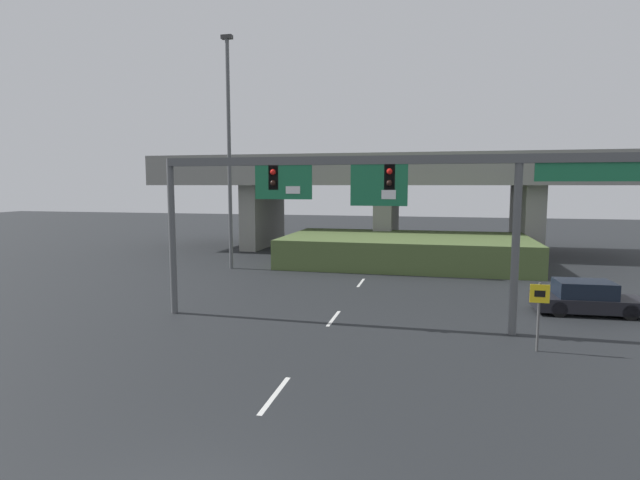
{
  "coord_description": "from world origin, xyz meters",
  "views": [
    {
      "loc": [
        3.93,
        -6.77,
        5.4
      ],
      "look_at": [
        0.0,
        10.18,
        3.48
      ],
      "focal_mm": 28.0,
      "sensor_mm": 36.0,
      "label": 1
    }
  ],
  "objects_px": {
    "signal_gantry": "(365,188)",
    "highway_light_pole_near": "(229,149)",
    "speed_limit_sign": "(539,307)",
    "parked_sedan_near_right": "(586,299)"
  },
  "relations": [
    {
      "from": "signal_gantry",
      "to": "highway_light_pole_near",
      "type": "bearing_deg",
      "value": 132.57
    },
    {
      "from": "speed_limit_sign",
      "to": "parked_sedan_near_right",
      "type": "height_order",
      "value": "speed_limit_sign"
    },
    {
      "from": "speed_limit_sign",
      "to": "parked_sedan_near_right",
      "type": "bearing_deg",
      "value": 62.31
    },
    {
      "from": "speed_limit_sign",
      "to": "highway_light_pole_near",
      "type": "xyz_separation_m",
      "value": [
        -16.18,
        12.94,
        6.2
      ]
    },
    {
      "from": "speed_limit_sign",
      "to": "parked_sedan_near_right",
      "type": "xyz_separation_m",
      "value": [
        2.95,
        5.63,
        -0.84
      ]
    },
    {
      "from": "signal_gantry",
      "to": "speed_limit_sign",
      "type": "distance_m",
      "value": 7.27
    },
    {
      "from": "parked_sedan_near_right",
      "to": "speed_limit_sign",
      "type": "bearing_deg",
      "value": -119.98
    },
    {
      "from": "signal_gantry",
      "to": "highway_light_pole_near",
      "type": "relative_size",
      "value": 1.21
    },
    {
      "from": "speed_limit_sign",
      "to": "highway_light_pole_near",
      "type": "distance_m",
      "value": 21.63
    },
    {
      "from": "speed_limit_sign",
      "to": "parked_sedan_near_right",
      "type": "distance_m",
      "value": 6.41
    }
  ]
}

